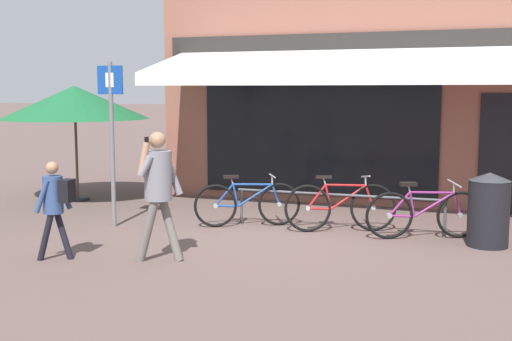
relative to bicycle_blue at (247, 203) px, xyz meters
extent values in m
plane|color=brown|center=(0.64, 0.04, -0.37)|extent=(160.00, 160.00, 0.00)
cube|color=#8E5647|center=(1.43, 3.97, 2.66)|extent=(8.21, 3.00, 6.06)
cube|color=black|center=(0.52, 2.46, 0.88)|extent=(4.52, 0.04, 2.20)
cube|color=black|center=(3.89, 2.46, 0.68)|extent=(0.90, 0.04, 2.10)
cube|color=#282623|center=(1.43, 2.45, 2.61)|extent=(7.80, 0.06, 0.44)
cube|color=white|center=(1.43, 1.51, 2.29)|extent=(7.39, 1.94, 0.50)
cube|color=white|center=(1.43, 0.55, 1.96)|extent=(7.39, 0.03, 0.20)
cylinder|color=#47494F|center=(1.42, 0.21, 0.18)|extent=(3.28, 0.04, 0.04)
cylinder|color=#47494F|center=(-0.17, 0.21, -0.09)|extent=(0.04, 0.04, 0.55)
cylinder|color=#47494F|center=(3.01, 0.21, -0.09)|extent=(0.04, 0.04, 0.55)
torus|color=black|center=(0.46, 0.23, -0.03)|extent=(0.64, 0.37, 0.68)
cylinder|color=#9E9EA3|center=(0.46, 0.23, -0.03)|extent=(0.09, 0.09, 0.07)
torus|color=black|center=(-0.45, -0.23, -0.03)|extent=(0.64, 0.37, 0.68)
cylinder|color=#9E9EA3|center=(-0.45, -0.23, -0.03)|extent=(0.09, 0.09, 0.07)
cylinder|color=#1E4793|center=(0.11, 0.06, 0.12)|extent=(0.52, 0.30, 0.37)
cylinder|color=#1E4793|center=(0.08, 0.05, 0.30)|extent=(0.58, 0.31, 0.05)
cylinder|color=#1E4793|center=(-0.17, -0.08, 0.13)|extent=(0.12, 0.07, 0.36)
cylinder|color=#1E4793|center=(-0.29, -0.15, -0.04)|extent=(0.34, 0.19, 0.05)
cylinder|color=#1E4793|center=(-0.33, -0.16, 0.14)|extent=(0.28, 0.18, 0.36)
cylinder|color=#1E4793|center=(0.41, 0.21, 0.13)|extent=(0.15, 0.09, 0.33)
cylinder|color=#9E9EA3|center=(-0.22, -0.10, 0.36)|extent=(0.06, 0.04, 0.11)
cube|color=black|center=(-0.23, -0.10, 0.43)|extent=(0.26, 0.20, 0.05)
cylinder|color=#9E9EA3|center=(0.35, 0.19, 0.36)|extent=(0.04, 0.04, 0.14)
cylinder|color=#9E9EA3|center=(0.35, 0.19, 0.43)|extent=(0.26, 0.47, 0.04)
torus|color=black|center=(1.94, 0.34, -0.01)|extent=(0.73, 0.42, 0.72)
cylinder|color=#9E9EA3|center=(1.94, 0.34, -0.01)|extent=(0.09, 0.09, 0.08)
torus|color=black|center=(1.00, -0.05, -0.01)|extent=(0.73, 0.42, 0.72)
cylinder|color=#9E9EA3|center=(1.00, -0.05, -0.01)|extent=(0.09, 0.09, 0.08)
cylinder|color=#B21E1E|center=(1.57, 0.22, 0.15)|extent=(0.52, 0.30, 0.38)
cylinder|color=#B21E1E|center=(1.53, 0.23, 0.33)|extent=(0.59, 0.27, 0.05)
cylinder|color=#B21E1E|center=(1.28, 0.10, 0.16)|extent=(0.13, 0.06, 0.38)
cylinder|color=#B21E1E|center=(1.17, 0.02, -0.02)|extent=(0.34, 0.17, 0.05)
cylinder|color=#B21E1E|center=(1.12, 0.03, 0.16)|extent=(0.28, 0.20, 0.37)
cylinder|color=#B21E1E|center=(1.88, 0.35, 0.16)|extent=(0.16, 0.04, 0.35)
cylinder|color=#9E9EA3|center=(1.22, 0.11, 0.39)|extent=(0.06, 0.03, 0.11)
cube|color=black|center=(1.20, 0.11, 0.46)|extent=(0.26, 0.19, 0.06)
cylinder|color=#9E9EA3|center=(1.81, 0.36, 0.39)|extent=(0.04, 0.05, 0.14)
cylinder|color=#9E9EA3|center=(1.81, 0.37, 0.46)|extent=(0.22, 0.49, 0.10)
torus|color=black|center=(3.22, 0.22, -0.02)|extent=(0.68, 0.36, 0.70)
cylinder|color=#9E9EA3|center=(3.22, 0.22, -0.02)|extent=(0.09, 0.09, 0.07)
torus|color=black|center=(2.25, -0.19, -0.02)|extent=(0.68, 0.36, 0.70)
cylinder|color=#9E9EA3|center=(2.25, -0.19, -0.02)|extent=(0.09, 0.09, 0.07)
cylinder|color=#892D7A|center=(2.86, 0.06, 0.14)|extent=(0.56, 0.24, 0.37)
cylinder|color=#892D7A|center=(2.82, 0.03, 0.32)|extent=(0.61, 0.28, 0.05)
cylinder|color=#892D7A|center=(2.56, -0.07, 0.14)|extent=(0.11, 0.10, 0.37)
cylinder|color=#892D7A|center=(2.42, -0.11, -0.03)|extent=(0.35, 0.17, 0.05)
cylinder|color=#892D7A|center=(2.39, -0.14, 0.15)|extent=(0.31, 0.13, 0.37)
cylinder|color=#892D7A|center=(3.17, 0.19, 0.14)|extent=(0.14, 0.11, 0.34)
cylinder|color=#9E9EA3|center=(2.51, -0.10, 0.37)|extent=(0.06, 0.05, 0.11)
cube|color=black|center=(2.50, -0.11, 0.44)|extent=(0.26, 0.19, 0.06)
cylinder|color=#9E9EA3|center=(3.12, 0.15, 0.38)|extent=(0.04, 0.04, 0.14)
cylinder|color=#9E9EA3|center=(3.12, 0.15, 0.45)|extent=(0.22, 0.49, 0.06)
cylinder|color=slate|center=(-0.46, -2.42, 0.02)|extent=(0.34, 0.12, 0.81)
cylinder|color=slate|center=(-0.23, -2.24, 0.02)|extent=(0.34, 0.12, 0.81)
cylinder|color=gray|center=(-0.34, -2.33, 0.72)|extent=(0.36, 0.36, 0.62)
sphere|color=#A87A5B|center=(-0.34, -2.33, 1.17)|extent=(0.21, 0.21, 0.21)
cylinder|color=gray|center=(-0.25, -2.13, 0.72)|extent=(0.29, 0.16, 0.55)
cylinder|color=gray|center=(-0.40, -2.53, 0.87)|extent=(0.22, 0.19, 0.28)
cylinder|color=#A87A5B|center=(-0.43, -2.53, 0.95)|extent=(0.15, 0.19, 0.42)
cube|color=black|center=(-0.41, -2.48, 1.15)|extent=(0.02, 0.07, 0.14)
cylinder|color=black|center=(-1.71, -2.79, -0.07)|extent=(0.26, 0.11, 0.62)
cylinder|color=black|center=(-1.55, -2.63, -0.07)|extent=(0.26, 0.11, 0.62)
cylinder|color=#334C7F|center=(-1.63, -2.71, 0.47)|extent=(0.28, 0.28, 0.48)
sphere|color=#A87A5B|center=(-1.63, -2.71, 0.81)|extent=(0.16, 0.16, 0.16)
cylinder|color=#334C7F|center=(-1.58, -2.56, 0.47)|extent=(0.22, 0.14, 0.42)
cylinder|color=#334C7F|center=(-1.68, -2.86, 0.47)|extent=(0.22, 0.14, 0.42)
cube|color=black|center=(-1.44, -2.69, 0.53)|extent=(0.16, 0.23, 0.29)
cylinder|color=black|center=(3.60, -0.15, 0.09)|extent=(0.56, 0.56, 0.92)
cone|color=#33353A|center=(3.60, -0.15, 0.61)|extent=(0.57, 0.57, 0.11)
cylinder|color=slate|center=(-1.99, -0.70, 0.92)|extent=(0.07, 0.07, 2.59)
cube|color=#14429E|center=(-1.99, -0.71, 1.94)|extent=(0.44, 0.02, 0.44)
cube|color=white|center=(-1.99, -0.73, 1.94)|extent=(0.14, 0.01, 0.22)
cylinder|color=#4C3D2D|center=(-3.98, 1.21, 0.72)|extent=(0.05, 0.05, 2.19)
cone|color=#196033|center=(-3.98, 1.21, 1.55)|extent=(2.84, 2.84, 0.64)
cylinder|color=#262628|center=(-3.98, 1.21, -0.34)|extent=(0.44, 0.44, 0.06)
camera|label=1|loc=(3.41, -9.42, 1.78)|focal=45.00mm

